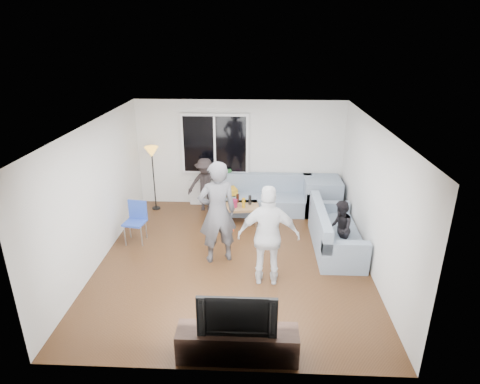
{
  "coord_description": "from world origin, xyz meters",
  "views": [
    {
      "loc": [
        0.43,
        -6.71,
        4.05
      ],
      "look_at": [
        0.1,
        0.6,
        1.15
      ],
      "focal_mm": 30.19,
      "sensor_mm": 36.0,
      "label": 1
    }
  ],
  "objects_px": {
    "coffee_table": "(234,213)",
    "spectator_back": "(205,185)",
    "floor_lamp": "(154,179)",
    "player_right": "(269,236)",
    "player_left": "(217,213)",
    "television": "(237,312)",
    "side_chair": "(135,223)",
    "sofa_back_section": "(264,195)",
    "tv_console": "(237,344)",
    "spectator_right": "(340,229)",
    "sofa_right_section": "(337,229)"
  },
  "relations": [
    {
      "from": "tv_console",
      "to": "television",
      "type": "bearing_deg",
      "value": 0.0
    },
    {
      "from": "television",
      "to": "player_right",
      "type": "bearing_deg",
      "value": 76.43
    },
    {
      "from": "side_chair",
      "to": "coffee_table",
      "type": "bearing_deg",
      "value": 38.55
    },
    {
      "from": "floor_lamp",
      "to": "player_left",
      "type": "height_order",
      "value": "player_left"
    },
    {
      "from": "player_right",
      "to": "television",
      "type": "height_order",
      "value": "player_right"
    },
    {
      "from": "player_left",
      "to": "player_right",
      "type": "distance_m",
      "value": 1.16
    },
    {
      "from": "coffee_table",
      "to": "player_right",
      "type": "height_order",
      "value": "player_right"
    },
    {
      "from": "coffee_table",
      "to": "spectator_back",
      "type": "relative_size",
      "value": 0.84
    },
    {
      "from": "spectator_back",
      "to": "sofa_back_section",
      "type": "bearing_deg",
      "value": -5.29
    },
    {
      "from": "coffee_table",
      "to": "spectator_back",
      "type": "xyz_separation_m",
      "value": [
        -0.74,
        0.64,
        0.45
      ]
    },
    {
      "from": "player_left",
      "to": "player_right",
      "type": "xyz_separation_m",
      "value": [
        0.92,
        -0.7,
        -0.09
      ]
    },
    {
      "from": "sofa_right_section",
      "to": "coffee_table",
      "type": "xyz_separation_m",
      "value": [
        -2.1,
        1.13,
        -0.22
      ]
    },
    {
      "from": "side_chair",
      "to": "floor_lamp",
      "type": "height_order",
      "value": "floor_lamp"
    },
    {
      "from": "tv_console",
      "to": "television",
      "type": "height_order",
      "value": "television"
    },
    {
      "from": "player_right",
      "to": "tv_console",
      "type": "height_order",
      "value": "player_right"
    },
    {
      "from": "side_chair",
      "to": "spectator_back",
      "type": "bearing_deg",
      "value": 64.18
    },
    {
      "from": "player_left",
      "to": "spectator_back",
      "type": "distance_m",
      "value": 2.4
    },
    {
      "from": "sofa_back_section",
      "to": "sofa_right_section",
      "type": "xyz_separation_m",
      "value": [
        1.42,
        -1.74,
        0.0
      ]
    },
    {
      "from": "coffee_table",
      "to": "floor_lamp",
      "type": "height_order",
      "value": "floor_lamp"
    },
    {
      "from": "side_chair",
      "to": "floor_lamp",
      "type": "bearing_deg",
      "value": 100.14
    },
    {
      "from": "spectator_back",
      "to": "tv_console",
      "type": "bearing_deg",
      "value": -82.08
    },
    {
      "from": "floor_lamp",
      "to": "tv_console",
      "type": "xyz_separation_m",
      "value": [
        2.26,
        -4.79,
        -0.56
      ]
    },
    {
      "from": "coffee_table",
      "to": "spectator_back",
      "type": "height_order",
      "value": "spectator_back"
    },
    {
      "from": "spectator_right",
      "to": "spectator_back",
      "type": "bearing_deg",
      "value": -119.62
    },
    {
      "from": "sofa_back_section",
      "to": "television",
      "type": "distance_m",
      "value": 4.8
    },
    {
      "from": "coffee_table",
      "to": "spectator_right",
      "type": "distance_m",
      "value": 2.55
    },
    {
      "from": "tv_console",
      "to": "sofa_right_section",
      "type": "bearing_deg",
      "value": 59.11
    },
    {
      "from": "player_left",
      "to": "coffee_table",
      "type": "bearing_deg",
      "value": -116.33
    },
    {
      "from": "sofa_back_section",
      "to": "tv_console",
      "type": "bearing_deg",
      "value": -94.68
    },
    {
      "from": "floor_lamp",
      "to": "player_right",
      "type": "bearing_deg",
      "value": -48.21
    },
    {
      "from": "coffee_table",
      "to": "tv_console",
      "type": "relative_size",
      "value": 0.69
    },
    {
      "from": "sofa_back_section",
      "to": "player_left",
      "type": "relative_size",
      "value": 1.17
    },
    {
      "from": "coffee_table",
      "to": "spectator_right",
      "type": "height_order",
      "value": "spectator_right"
    },
    {
      "from": "spectator_right",
      "to": "tv_console",
      "type": "xyz_separation_m",
      "value": [
        -1.81,
        -2.76,
        -0.34
      ]
    },
    {
      "from": "sofa_back_section",
      "to": "coffee_table",
      "type": "distance_m",
      "value": 0.94
    },
    {
      "from": "spectator_right",
      "to": "television",
      "type": "relative_size",
      "value": 1.1
    },
    {
      "from": "floor_lamp",
      "to": "player_right",
      "type": "height_order",
      "value": "player_right"
    },
    {
      "from": "floor_lamp",
      "to": "tv_console",
      "type": "height_order",
      "value": "floor_lamp"
    },
    {
      "from": "spectator_back",
      "to": "television",
      "type": "height_order",
      "value": "spectator_back"
    },
    {
      "from": "sofa_right_section",
      "to": "side_chair",
      "type": "relative_size",
      "value": 2.33
    },
    {
      "from": "floor_lamp",
      "to": "spectator_right",
      "type": "distance_m",
      "value": 4.56
    },
    {
      "from": "player_left",
      "to": "television",
      "type": "distance_m",
      "value": 2.54
    },
    {
      "from": "tv_console",
      "to": "coffee_table",
      "type": "bearing_deg",
      "value": 93.91
    },
    {
      "from": "coffee_table",
      "to": "tv_console",
      "type": "distance_m",
      "value": 4.17
    },
    {
      "from": "sofa_right_section",
      "to": "tv_console",
      "type": "xyz_separation_m",
      "value": [
        -1.81,
        -3.03,
        -0.2
      ]
    },
    {
      "from": "spectator_right",
      "to": "television",
      "type": "distance_m",
      "value": 3.3
    },
    {
      "from": "coffee_table",
      "to": "side_chair",
      "type": "xyz_separation_m",
      "value": [
        -1.97,
        -1.07,
        0.23
      ]
    },
    {
      "from": "sofa_right_section",
      "to": "spectator_right",
      "type": "relative_size",
      "value": 1.78
    },
    {
      "from": "sofa_right_section",
      "to": "spectator_right",
      "type": "xyz_separation_m",
      "value": [
        0.0,
        -0.27,
        0.14
      ]
    },
    {
      "from": "player_left",
      "to": "spectator_right",
      "type": "relative_size",
      "value": 1.75
    }
  ]
}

